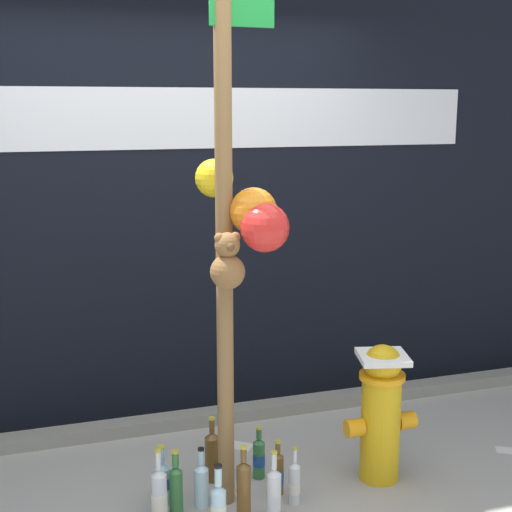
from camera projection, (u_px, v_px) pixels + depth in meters
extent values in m
cube|color=black|center=(163.00, 129.00, 4.46)|extent=(10.00, 0.20, 3.60)
cube|color=silver|center=(238.00, 118.00, 4.48)|extent=(3.10, 0.01, 0.36)
cube|color=gray|center=(181.00, 421.00, 4.49)|extent=(8.00, 0.12, 0.08)
cylinder|color=olive|center=(224.00, 219.00, 3.37)|extent=(0.08, 0.08, 2.86)
cube|color=#198C33|center=(242.00, 13.00, 3.21)|extent=(0.30, 0.04, 0.12)
sphere|color=red|center=(265.00, 228.00, 3.28)|extent=(0.22, 0.22, 0.22)
sphere|color=orange|center=(254.00, 211.00, 3.34)|extent=(0.22, 0.22, 0.22)
sphere|color=yellow|center=(214.00, 178.00, 3.48)|extent=(0.19, 0.19, 0.19)
sphere|color=brown|center=(228.00, 272.00, 3.29)|extent=(0.16, 0.16, 0.16)
sphere|color=brown|center=(227.00, 245.00, 3.26)|extent=(0.12, 0.12, 0.12)
sphere|color=brown|center=(219.00, 238.00, 3.24)|extent=(0.05, 0.05, 0.05)
sphere|color=brown|center=(235.00, 237.00, 3.26)|extent=(0.05, 0.05, 0.05)
sphere|color=brown|center=(230.00, 247.00, 3.21)|extent=(0.04, 0.04, 0.04)
cylinder|color=gold|center=(380.00, 429.00, 3.83)|extent=(0.21, 0.21, 0.56)
cylinder|color=orange|center=(382.00, 376.00, 3.77)|extent=(0.24, 0.24, 0.03)
sphere|color=gold|center=(383.00, 363.00, 3.75)|extent=(0.20, 0.20, 0.20)
cylinder|color=orange|center=(354.00, 428.00, 3.78)|extent=(0.09, 0.09, 0.09)
cylinder|color=orange|center=(406.00, 420.00, 3.87)|extent=(0.09, 0.09, 0.09)
cube|color=white|center=(383.00, 357.00, 3.75)|extent=(0.30, 0.30, 0.03)
cone|color=#B2DBEA|center=(218.00, 488.00, 3.32)|extent=(0.07, 0.07, 0.03)
cylinder|color=#B2DBEA|center=(218.00, 477.00, 3.31)|extent=(0.03, 0.03, 0.09)
cylinder|color=black|center=(218.00, 466.00, 3.30)|extent=(0.04, 0.04, 0.01)
cylinder|color=brown|center=(212.00, 459.00, 3.83)|extent=(0.08, 0.08, 0.24)
cone|color=brown|center=(212.00, 435.00, 3.81)|extent=(0.08, 0.08, 0.03)
cylinder|color=brown|center=(212.00, 426.00, 3.80)|extent=(0.03, 0.03, 0.07)
cylinder|color=gold|center=(212.00, 418.00, 3.79)|extent=(0.03, 0.03, 0.01)
cylinder|color=silver|center=(294.00, 485.00, 3.62)|extent=(0.06, 0.06, 0.20)
cone|color=silver|center=(295.00, 464.00, 3.59)|extent=(0.06, 0.06, 0.02)
cylinder|color=silver|center=(295.00, 456.00, 3.58)|extent=(0.02, 0.02, 0.07)
cylinder|color=silver|center=(294.00, 488.00, 3.62)|extent=(0.06, 0.06, 0.05)
cylinder|color=gold|center=(295.00, 449.00, 3.58)|extent=(0.02, 0.02, 0.01)
cylinder|color=brown|center=(244.00, 494.00, 3.46)|extent=(0.07, 0.07, 0.27)
cone|color=brown|center=(244.00, 465.00, 3.43)|extent=(0.07, 0.07, 0.03)
cylinder|color=brown|center=(244.00, 455.00, 3.42)|extent=(0.03, 0.03, 0.07)
cylinder|color=gold|center=(243.00, 447.00, 3.41)|extent=(0.03, 0.03, 0.01)
cylinder|color=silver|center=(274.00, 497.00, 3.47)|extent=(0.07, 0.07, 0.23)
cone|color=silver|center=(274.00, 472.00, 3.44)|extent=(0.07, 0.07, 0.03)
cylinder|color=silver|center=(274.00, 461.00, 3.43)|extent=(0.03, 0.03, 0.08)
cylinder|color=gold|center=(274.00, 453.00, 3.42)|extent=(0.03, 0.03, 0.01)
cylinder|color=#B2DBEA|center=(226.00, 456.00, 3.90)|extent=(0.08, 0.08, 0.22)
cone|color=#B2DBEA|center=(226.00, 434.00, 3.87)|extent=(0.08, 0.08, 0.03)
cylinder|color=#B2DBEA|center=(226.00, 425.00, 3.86)|extent=(0.04, 0.04, 0.08)
cylinder|color=gold|center=(226.00, 417.00, 3.85)|extent=(0.04, 0.04, 0.01)
cylinder|color=#93CCE0|center=(162.00, 486.00, 3.61)|extent=(0.08, 0.08, 0.19)
cone|color=#93CCE0|center=(161.00, 465.00, 3.59)|extent=(0.08, 0.08, 0.03)
cylinder|color=#93CCE0|center=(161.00, 455.00, 3.58)|extent=(0.03, 0.03, 0.08)
cylinder|color=#1E478C|center=(162.00, 483.00, 3.61)|extent=(0.08, 0.08, 0.06)
cylinder|color=gold|center=(161.00, 447.00, 3.57)|extent=(0.04, 0.04, 0.01)
cylinder|color=#337038|center=(259.00, 460.00, 3.87)|extent=(0.06, 0.06, 0.20)
cone|color=#337038|center=(259.00, 441.00, 3.84)|extent=(0.06, 0.06, 0.03)
cylinder|color=#337038|center=(259.00, 434.00, 3.84)|extent=(0.03, 0.03, 0.06)
cylinder|color=#1E478C|center=(259.00, 460.00, 3.87)|extent=(0.07, 0.07, 0.07)
cylinder|color=gold|center=(259.00, 428.00, 3.83)|extent=(0.03, 0.03, 0.01)
cylinder|color=silver|center=(159.00, 497.00, 3.47)|extent=(0.08, 0.08, 0.23)
cone|color=silver|center=(159.00, 472.00, 3.44)|extent=(0.08, 0.08, 0.03)
cylinder|color=silver|center=(158.00, 461.00, 3.43)|extent=(0.03, 0.03, 0.09)
cylinder|color=silver|center=(160.00, 502.00, 3.47)|extent=(0.08, 0.08, 0.09)
cylinder|color=gold|center=(158.00, 451.00, 3.42)|extent=(0.03, 0.03, 0.01)
cylinder|color=#B2DBEA|center=(202.00, 488.00, 3.59)|extent=(0.07, 0.07, 0.20)
cone|color=#B2DBEA|center=(201.00, 467.00, 3.57)|extent=(0.07, 0.07, 0.03)
cylinder|color=#B2DBEA|center=(201.00, 457.00, 3.56)|extent=(0.03, 0.03, 0.07)
cylinder|color=black|center=(201.00, 449.00, 3.55)|extent=(0.03, 0.03, 0.01)
cylinder|color=brown|center=(278.00, 475.00, 3.71)|extent=(0.06, 0.06, 0.20)
cone|color=brown|center=(278.00, 455.00, 3.68)|extent=(0.06, 0.06, 0.02)
cylinder|color=brown|center=(278.00, 448.00, 3.67)|extent=(0.03, 0.03, 0.05)
cylinder|color=#1E478C|center=(278.00, 477.00, 3.71)|extent=(0.06, 0.06, 0.08)
cylinder|color=gold|center=(278.00, 442.00, 3.67)|extent=(0.03, 0.03, 0.01)
cylinder|color=#337038|center=(176.00, 492.00, 3.53)|extent=(0.07, 0.07, 0.22)
cone|color=#337038|center=(176.00, 469.00, 3.50)|extent=(0.07, 0.07, 0.03)
cylinder|color=#337038|center=(175.00, 460.00, 3.49)|extent=(0.03, 0.03, 0.07)
cylinder|color=gold|center=(175.00, 452.00, 3.48)|extent=(0.04, 0.04, 0.01)
cube|color=silver|center=(504.00, 450.00, 4.19)|extent=(0.12, 0.12, 0.01)
cube|color=silver|center=(258.00, 414.00, 4.68)|extent=(0.14, 0.15, 0.01)
cube|color=silver|center=(240.00, 446.00, 4.24)|extent=(0.17, 0.16, 0.01)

